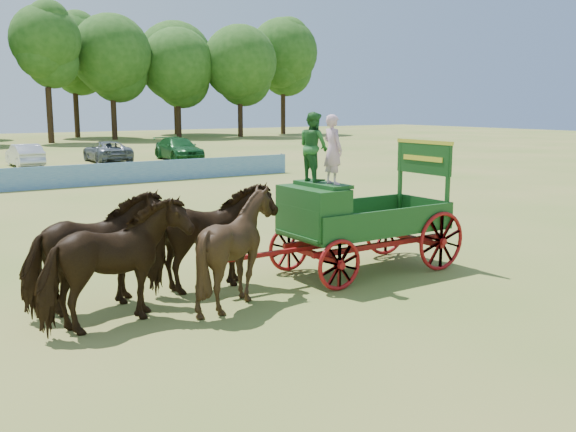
{
  "coord_description": "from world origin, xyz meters",
  "views": [
    {
      "loc": [
        -8.0,
        -12.55,
        3.84
      ],
      "look_at": [
        0.04,
        -0.4,
        1.3
      ],
      "focal_mm": 40.0,
      "sensor_mm": 36.0,
      "label": 1
    }
  ],
  "objects": [
    {
      "name": "sponsor_banner",
      "position": [
        -1.0,
        18.0,
        0.53
      ],
      "size": [
        26.0,
        0.08,
        1.05
      ],
      "primitive_type": "cube",
      "color": "#1E5BA3",
      "rests_on": "ground"
    },
    {
      "name": "ground",
      "position": [
        0.0,
        0.0,
        0.0
      ],
      "size": [
        160.0,
        160.0,
        0.0
      ],
      "primitive_type": "plane",
      "color": "olive",
      "rests_on": "ground"
    },
    {
      "name": "horse_lead_left",
      "position": [
        -4.57,
        -1.95,
        1.11
      ],
      "size": [
        2.83,
        1.74,
        2.23
      ],
      "primitive_type": "imported",
      "rotation": [
        0.0,
        0.0,
        1.79
      ],
      "color": "black",
      "rests_on": "ground"
    },
    {
      "name": "farm_dray",
      "position": [
        0.8,
        -1.37,
        1.61
      ],
      "size": [
        6.0,
        2.0,
        3.68
      ],
      "color": "maroon",
      "rests_on": "ground"
    },
    {
      "name": "horse_wheel_right",
      "position": [
        -2.17,
        -0.85,
        1.11
      ],
      "size": [
        2.68,
        1.31,
        2.23
      ],
      "primitive_type": "imported",
      "rotation": [
        0.0,
        0.0,
        1.61
      ],
      "color": "black",
      "rests_on": "ground"
    },
    {
      "name": "horse_wheel_left",
      "position": [
        -2.17,
        -1.95,
        1.12
      ],
      "size": [
        2.37,
        2.2,
        2.23
      ],
      "primitive_type": "imported",
      "rotation": [
        0.0,
        0.0,
        1.35
      ],
      "color": "black",
      "rests_on": "ground"
    },
    {
      "name": "horse_lead_right",
      "position": [
        -4.57,
        -0.85,
        1.11
      ],
      "size": [
        2.81,
        1.64,
        2.23
      ],
      "primitive_type": "imported",
      "rotation": [
        0.0,
        0.0,
        1.74
      ],
      "color": "black",
      "rests_on": "ground"
    }
  ]
}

